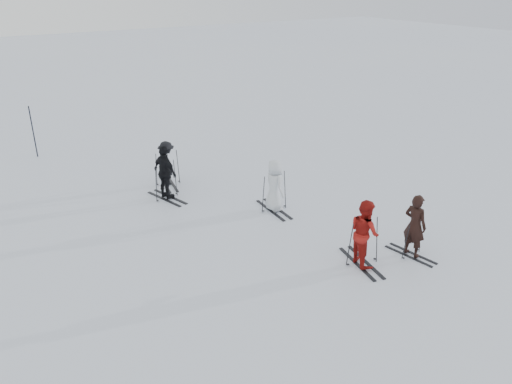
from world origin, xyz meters
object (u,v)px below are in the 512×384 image
at_px(skier_near_dark, 415,226).
at_px(skier_uphill_left, 165,173).
at_px(skier_grey, 274,186).
at_px(skier_red, 364,233).
at_px(skier_uphill_far, 167,164).
at_px(piste_marker, 33,132).

xyz_separation_m(skier_near_dark, skier_uphill_left, (-4.19, 7.15, 0.04)).
xyz_separation_m(skier_grey, skier_uphill_left, (-2.61, 2.74, 0.08)).
relative_size(skier_near_dark, skier_red, 0.98).
height_order(skier_red, skier_uphill_far, skier_red).
height_order(skier_uphill_left, piste_marker, piste_marker).
bearing_deg(piste_marker, skier_uphill_far, -58.85).
bearing_deg(skier_uphill_far, skier_red, -154.19).
height_order(skier_grey, skier_uphill_left, skier_uphill_left).
distance_m(skier_near_dark, skier_red, 1.51).
bearing_deg(piste_marker, skier_grey, -60.10).
bearing_deg(skier_red, skier_uphill_left, 34.24).
xyz_separation_m(skier_red, skier_uphill_far, (-2.21, 7.89, -0.11)).
relative_size(skier_near_dark, piste_marker, 0.82).
xyz_separation_m(skier_near_dark, skier_red, (-1.45, 0.41, 0.02)).
xyz_separation_m(skier_near_dark, piste_marker, (-7.16, 14.11, 0.19)).
bearing_deg(skier_grey, skier_uphill_far, 31.56).
bearing_deg(skier_grey, skier_uphill_left, 47.18).
bearing_deg(skier_uphill_far, skier_near_dark, -146.05).
bearing_deg(skier_near_dark, skier_uphill_left, 21.68).
relative_size(skier_near_dark, skier_grey, 1.05).
bearing_deg(skier_near_dark, skier_uphill_far, 15.03).
bearing_deg(skier_near_dark, skier_red, 65.44).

